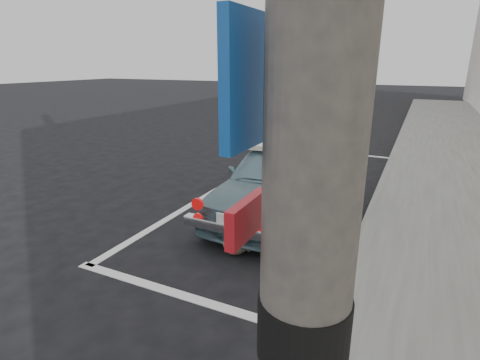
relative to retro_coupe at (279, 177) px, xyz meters
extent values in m
plane|color=black|center=(-0.49, -2.03, -0.57)|extent=(80.00, 80.00, 0.00)
cube|color=#62625D|center=(2.71, -0.03, -0.49)|extent=(2.80, 40.00, 0.15)
cube|color=silver|center=(0.01, -2.53, -0.57)|extent=(3.00, 0.12, 0.01)
cube|color=silver|center=(0.01, 4.47, -0.57)|extent=(3.00, 0.12, 0.01)
cube|color=silver|center=(-1.39, 0.97, -0.57)|extent=(0.12, 7.00, 0.01)
cylinder|color=black|center=(1.56, -4.03, 0.73)|extent=(0.36, 0.36, 0.25)
cube|color=blue|center=(1.32, -4.03, 1.63)|extent=(0.04, 0.35, 0.45)
cube|color=red|center=(1.32, -4.03, 1.13)|extent=(0.04, 0.30, 0.15)
cube|color=white|center=(1.31, -4.03, 1.13)|extent=(0.02, 0.16, 0.08)
imported|color=slate|center=(0.00, 0.00, -0.01)|extent=(1.35, 3.31, 1.12)
cube|color=silver|center=(0.00, 0.33, 0.48)|extent=(0.94, 1.26, 0.07)
cube|color=silver|center=(-0.01, -1.60, -0.19)|extent=(1.26, 0.13, 0.12)
cube|color=white|center=(-0.01, -1.64, -0.09)|extent=(0.33, 0.02, 0.17)
cylinder|color=red|center=(-0.45, -1.63, 0.05)|extent=(0.15, 0.04, 0.15)
cylinder|color=red|center=(0.43, -1.63, 0.05)|extent=(0.15, 0.04, 0.15)
cylinder|color=red|center=(-0.45, -1.63, -0.13)|extent=(0.12, 0.04, 0.12)
cylinder|color=red|center=(0.43, -1.63, -0.13)|extent=(0.12, 0.04, 0.12)
ellipsoid|color=#79685C|center=(0.03, -1.48, -0.45)|extent=(0.33, 0.42, 0.22)
sphere|color=#79685C|center=(-0.02, -1.64, -0.37)|extent=(0.14, 0.14, 0.14)
cone|color=#79685C|center=(-0.05, -1.63, -0.30)|extent=(0.05, 0.05, 0.05)
cone|color=#79685C|center=(0.02, -1.65, -0.30)|extent=(0.05, 0.05, 0.05)
cylinder|color=#79685C|center=(0.13, -1.32, -0.53)|extent=(0.06, 0.24, 0.03)
camera|label=1|loc=(1.86, -5.21, 1.69)|focal=28.00mm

